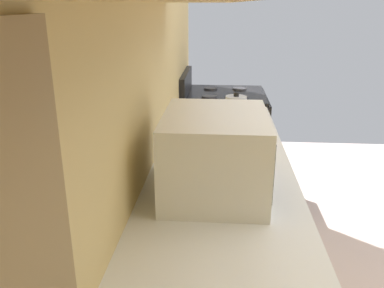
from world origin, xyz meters
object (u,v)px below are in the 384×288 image
Objects in this scene: microwave at (216,154)px; kettle at (236,107)px; bowl at (237,131)px; oven_range at (223,148)px.

kettle is at bearing -5.91° from microwave.
oven_range is at bearing 3.74° from bowl.
oven_range is at bearing 5.71° from kettle.
bowl is 0.98× the size of kettle.
microwave is 1.03m from kettle.
microwave is at bearing 171.11° from bowl.
bowl is 0.35m from kettle.
kettle is at bearing -174.29° from oven_range.
oven_range is 6.02× the size of kettle.
microwave is (-1.68, 0.04, 0.58)m from oven_range.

